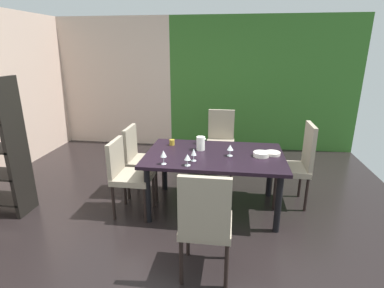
# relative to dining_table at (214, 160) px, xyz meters

# --- Properties ---
(ground_plane) EXTENTS (5.91, 6.24, 0.02)m
(ground_plane) POSITION_rel_dining_table_xyz_m (-0.45, -0.56, -0.66)
(ground_plane) COLOR black
(back_panel_interior) EXTENTS (2.36, 0.10, 2.52)m
(back_panel_interior) POSITION_rel_dining_table_xyz_m (-2.23, 2.51, 0.61)
(back_panel_interior) COLOR beige
(back_panel_interior) RESTS_ON ground_plane
(garden_window_panel) EXTENTS (3.56, 0.10, 2.52)m
(garden_window_panel) POSITION_rel_dining_table_xyz_m (0.73, 2.51, 0.61)
(garden_window_panel) COLOR #336826
(garden_window_panel) RESTS_ON ground_plane
(dining_table) EXTENTS (1.65, 1.05, 0.73)m
(dining_table) POSITION_rel_dining_table_xyz_m (0.00, 0.00, 0.00)
(dining_table) COLOR black
(dining_table) RESTS_ON ground_plane
(chair_left_near) EXTENTS (0.44, 0.44, 0.93)m
(chair_left_near) POSITION_rel_dining_table_xyz_m (-1.02, -0.26, -0.11)
(chair_left_near) COLOR gray
(chair_left_near) RESTS_ON ground_plane
(chair_head_far) EXTENTS (0.44, 0.45, 1.00)m
(chair_head_far) POSITION_rel_dining_table_xyz_m (0.02, 1.23, -0.09)
(chair_head_far) COLOR gray
(chair_head_far) RESTS_ON ground_plane
(chair_left_far) EXTENTS (0.44, 0.44, 0.95)m
(chair_left_far) POSITION_rel_dining_table_xyz_m (-1.02, 0.26, -0.10)
(chair_left_far) COLOR gray
(chair_left_far) RESTS_ON ground_plane
(chair_head_near) EXTENTS (0.44, 0.44, 1.02)m
(chair_head_near) POSITION_rel_dining_table_xyz_m (0.01, -1.23, -0.08)
(chair_head_near) COLOR gray
(chair_head_near) RESTS_ON ground_plane
(chair_right_far) EXTENTS (0.44, 0.44, 1.07)m
(chair_right_far) POSITION_rel_dining_table_xyz_m (1.04, 0.26, -0.06)
(chair_right_far) COLOR gray
(chair_right_far) RESTS_ON ground_plane
(wine_glass_rear) EXTENTS (0.07, 0.07, 0.13)m
(wine_glass_rear) POSITION_rel_dining_table_xyz_m (-0.27, -0.41, 0.17)
(wine_glass_rear) COLOR silver
(wine_glass_rear) RESTS_ON dining_table
(wine_glass_east) EXTENTS (0.08, 0.08, 0.14)m
(wine_glass_east) POSITION_rel_dining_table_xyz_m (0.18, -0.04, 0.18)
(wine_glass_east) COLOR silver
(wine_glass_east) RESTS_ON dining_table
(wine_glass_left) EXTENTS (0.06, 0.06, 0.15)m
(wine_glass_left) POSITION_rel_dining_table_xyz_m (-0.22, -0.26, 0.18)
(wine_glass_left) COLOR silver
(wine_glass_left) RESTS_ON dining_table
(wine_glass_north) EXTENTS (0.07, 0.07, 0.16)m
(wine_glass_north) POSITION_rel_dining_table_xyz_m (-0.53, -0.41, 0.19)
(wine_glass_north) COLOR silver
(wine_glass_north) RESTS_ON dining_table
(serving_bowl_center) EXTENTS (0.18, 0.18, 0.05)m
(serving_bowl_center) POSITION_rel_dining_table_xyz_m (0.55, -0.01, 0.10)
(serving_bowl_center) COLOR silver
(serving_bowl_center) RESTS_ON dining_table
(serving_bowl_west) EXTENTS (0.18, 0.18, 0.04)m
(serving_bowl_west) POSITION_rel_dining_table_xyz_m (0.69, 0.07, 0.10)
(serving_bowl_west) COLOR silver
(serving_bowl_west) RESTS_ON dining_table
(cup_front) EXTENTS (0.07, 0.07, 0.07)m
(cup_front) POSITION_rel_dining_table_xyz_m (-0.58, 0.27, 0.12)
(cup_front) COLOR #A78A29
(cup_front) RESTS_ON dining_table
(cup_near_shelf) EXTENTS (0.08, 0.08, 0.09)m
(cup_near_shelf) POSITION_rel_dining_table_xyz_m (-0.23, 0.38, 0.12)
(cup_near_shelf) COLOR #1C5A9A
(cup_near_shelf) RESTS_ON dining_table
(pitcher_near_window) EXTENTS (0.12, 0.11, 0.17)m
(pitcher_near_window) POSITION_rel_dining_table_xyz_m (-0.18, 0.13, 0.17)
(pitcher_near_window) COLOR white
(pitcher_near_window) RESTS_ON dining_table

